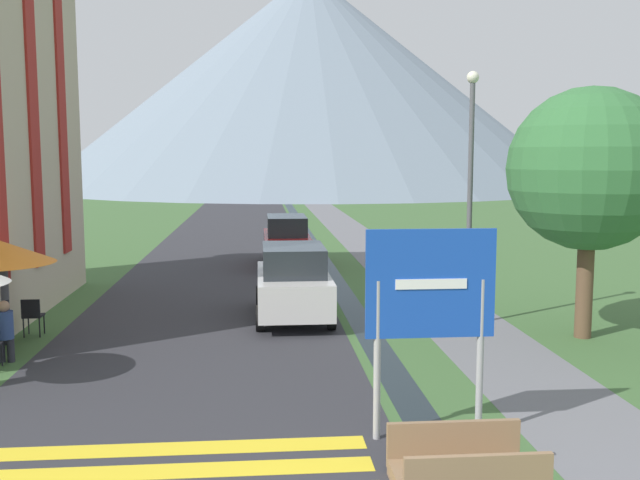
% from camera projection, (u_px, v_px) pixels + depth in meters
% --- Properties ---
extents(ground_plane, '(160.00, 160.00, 0.00)m').
position_uv_depth(ground_plane, '(292.00, 264.00, 26.23)').
color(ground_plane, '#3D6033').
extents(road, '(6.40, 60.00, 0.01)m').
position_uv_depth(road, '(233.00, 235.00, 35.91)').
color(road, '#2D2D33').
rests_on(road, ground_plane).
extents(footpath, '(2.20, 60.00, 0.01)m').
position_uv_depth(footpath, '(353.00, 233.00, 36.43)').
color(footpath, slate).
rests_on(footpath, ground_plane).
extents(drainage_channel, '(0.60, 60.00, 0.00)m').
position_uv_depth(drainage_channel, '(307.00, 234.00, 36.22)').
color(drainage_channel, black).
rests_on(drainage_channel, ground_plane).
extents(crosswalk_marking, '(5.44, 1.84, 0.01)m').
position_uv_depth(crosswalk_marking, '(159.00, 472.00, 8.97)').
color(crosswalk_marking, yellow).
rests_on(crosswalk_marking, ground_plane).
extents(mountain_distant, '(66.24, 66.24, 26.58)m').
position_uv_depth(mountain_distant, '(309.00, 81.00, 89.46)').
color(mountain_distant, slate).
rests_on(mountain_distant, ground_plane).
extents(road_sign, '(1.82, 0.11, 2.97)m').
position_uv_depth(road_sign, '(430.00, 302.00, 9.85)').
color(road_sign, '#9E9EA3').
rests_on(road_sign, ground_plane).
extents(footbridge, '(1.70, 1.10, 0.65)m').
position_uv_depth(footbridge, '(465.00, 471.00, 8.48)').
color(footbridge, '#846647').
rests_on(footbridge, ground_plane).
extents(parked_car_near, '(1.82, 3.85, 1.82)m').
position_uv_depth(parked_car_near, '(293.00, 282.00, 17.28)').
color(parked_car_near, silver).
rests_on(parked_car_near, ground_plane).
extents(parked_car_far, '(1.71, 4.34, 1.82)m').
position_uv_depth(parked_car_far, '(287.00, 241.00, 25.74)').
color(parked_car_far, '#A31919').
rests_on(parked_car_far, ground_plane).
extents(cafe_chair_far_right, '(0.40, 0.40, 0.85)m').
position_uv_depth(cafe_chair_far_right, '(32.00, 314.00, 15.64)').
color(cafe_chair_far_right, black).
rests_on(cafe_chair_far_right, ground_plane).
extents(person_seated_near, '(0.32, 0.32, 1.21)m').
position_uv_depth(person_seated_near, '(5.00, 328.00, 13.68)').
color(person_seated_near, '#282833').
rests_on(person_seated_near, ground_plane).
extents(person_standing_terrace, '(0.32, 0.32, 1.81)m').
position_uv_depth(person_standing_terrace, '(1.00, 296.00, 14.89)').
color(person_standing_terrace, '#282833').
rests_on(person_standing_terrace, ground_plane).
extents(streetlamp, '(0.28, 0.28, 5.86)m').
position_uv_depth(streetlamp, '(470.00, 179.00, 16.36)').
color(streetlamp, '#515156').
rests_on(streetlamp, ground_plane).
extents(tree_by_path, '(3.50, 3.50, 5.43)m').
position_uv_depth(tree_by_path, '(590.00, 170.00, 15.20)').
color(tree_by_path, brown).
rests_on(tree_by_path, ground_plane).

